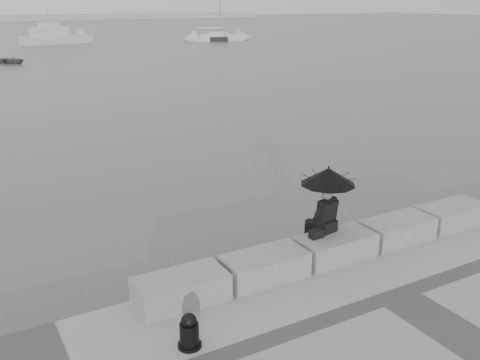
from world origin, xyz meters
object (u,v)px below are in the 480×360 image
mooring_bollard (189,333)px  dinghy (11,60)px  motor_cruiser (57,37)px  sailboat_right (217,37)px  small_motorboat (211,39)px  seated_person (328,185)px

mooring_bollard → dinghy: mooring_bollard is taller
mooring_bollard → motor_cruiser: 69.58m
sailboat_right → motor_cruiser: bearing=174.7°
small_motorboat → mooring_bollard: bearing=-102.1°
motor_cruiser → dinghy: size_ratio=3.07×
sailboat_right → motor_cruiser: size_ratio=1.36×
seated_person → mooring_bollard: (-3.76, -1.53, -1.25)m
mooring_bollard → motor_cruiser: motor_cruiser is taller
small_motorboat → sailboat_right: bearing=27.0°
mooring_bollard → dinghy: bearing=85.7°
seated_person → sailboat_right: (29.16, 61.67, -1.46)m
seated_person → motor_cruiser: bearing=73.0°
seated_person → mooring_bollard: size_ratio=2.40×
sailboat_right → motor_cruiser: sailboat_right is taller
motor_cruiser → small_motorboat: motor_cruiser is taller
seated_person → motor_cruiser: (8.17, 67.02, -1.10)m
seated_person → sailboat_right: bearing=54.6°
seated_person → sailboat_right: sailboat_right is taller
sailboat_right → seated_person: bearing=-106.3°
sailboat_right → mooring_bollard: bearing=-108.5°
mooring_bollard → motor_cruiser: (11.92, 68.55, 0.15)m
mooring_bollard → seated_person: bearing=22.1°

